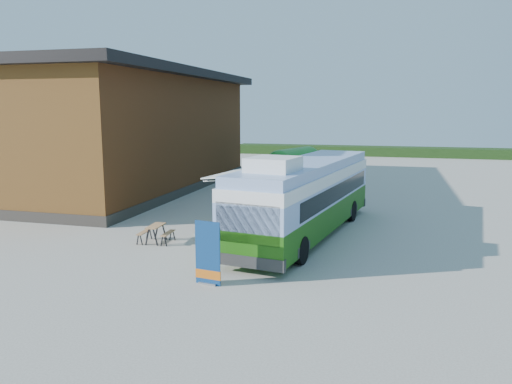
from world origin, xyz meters
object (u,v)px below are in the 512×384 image
(banner, at_px, (208,259))
(picnic_table, at_px, (156,230))
(person_a, at_px, (241,202))
(bus, at_px, (306,195))
(person_b, at_px, (281,198))
(slurry_tanker, at_px, (294,162))

(banner, height_order, picnic_table, banner)
(banner, distance_m, person_a, 8.64)
(picnic_table, bearing_deg, bus, 22.35)
(person_a, bearing_deg, bus, -65.99)
(person_a, distance_m, person_b, 1.87)
(bus, distance_m, slurry_tanker, 15.47)
(picnic_table, relative_size, person_b, 0.65)
(picnic_table, relative_size, slurry_tanker, 0.20)
(slurry_tanker, bearing_deg, banner, -67.96)
(bus, relative_size, person_a, 6.89)
(picnic_table, bearing_deg, banner, -50.72)
(slurry_tanker, bearing_deg, picnic_table, -78.63)
(picnic_table, bearing_deg, slurry_tanker, 79.94)
(person_b, distance_m, slurry_tanker, 12.40)
(person_a, bearing_deg, slurry_tanker, 54.94)
(bus, xyz_separation_m, banner, (-1.79, -6.50, -0.90))
(picnic_table, distance_m, slurry_tanker, 17.85)
(bus, bearing_deg, banner, -96.54)
(person_a, xyz_separation_m, slurry_tanker, (-0.04, 13.09, 0.52))
(slurry_tanker, bearing_deg, person_a, -72.05)
(bus, relative_size, person_b, 5.98)
(banner, bearing_deg, person_a, 109.34)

